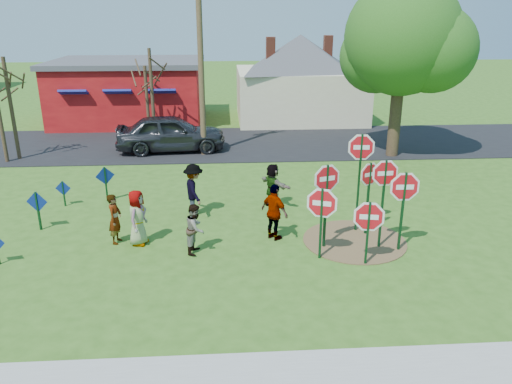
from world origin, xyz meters
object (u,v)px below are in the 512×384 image
(stop_sign_a, at_px, (322,208))
(stop_sign_c, at_px, (384,184))
(stop_sign_b, at_px, (361,158))
(stop_sign_d, at_px, (369,181))
(leafy_tree, at_px, (405,44))
(utility_pole, at_px, (201,59))
(suv, at_px, (171,133))
(person_b, at_px, (115,219))
(person_a, at_px, (137,218))

(stop_sign_a, bearing_deg, stop_sign_c, 36.35)
(stop_sign_b, distance_m, stop_sign_d, 0.76)
(stop_sign_d, bearing_deg, leafy_tree, 39.83)
(stop_sign_b, height_order, utility_pole, utility_pole)
(stop_sign_b, bearing_deg, utility_pole, 124.00)
(stop_sign_c, height_order, suv, stop_sign_c)
(stop_sign_a, bearing_deg, stop_sign_b, 69.78)
(stop_sign_b, relative_size, suv, 0.62)
(stop_sign_d, relative_size, suv, 0.46)
(stop_sign_a, bearing_deg, person_b, -173.52)
(stop_sign_a, relative_size, person_a, 1.32)
(stop_sign_d, bearing_deg, person_a, 155.39)
(stop_sign_c, height_order, leafy_tree, leafy_tree)
(person_a, bearing_deg, utility_pole, 4.15)
(stop_sign_b, relative_size, utility_pole, 0.38)
(suv, bearing_deg, stop_sign_a, -160.68)
(person_b, height_order, utility_pole, utility_pole)
(stop_sign_c, relative_size, person_a, 1.66)
(stop_sign_b, relative_size, person_b, 2.13)
(person_a, height_order, utility_pole, utility_pole)
(person_b, bearing_deg, stop_sign_b, -78.04)
(stop_sign_a, distance_m, stop_sign_d, 2.35)
(person_a, bearing_deg, leafy_tree, -36.58)
(utility_pole, height_order, leafy_tree, utility_pole)
(stop_sign_a, xyz_separation_m, stop_sign_c, (1.92, 0.57, 0.50))
(suv, bearing_deg, stop_sign_c, -152.32)
(stop_sign_c, bearing_deg, suv, 117.99)
(stop_sign_a, bearing_deg, stop_sign_d, 60.57)
(stop_sign_a, distance_m, person_a, 5.57)
(stop_sign_b, relative_size, stop_sign_c, 1.17)
(suv, xyz_separation_m, leafy_tree, (11.12, -1.56, 4.40))
(suv, xyz_separation_m, utility_pole, (1.67, -0.76, 3.71))
(stop_sign_d, relative_size, person_b, 1.60)
(utility_pole, distance_m, leafy_tree, 9.51)
(stop_sign_b, distance_m, utility_pole, 11.13)
(stop_sign_d, bearing_deg, stop_sign_a, -165.71)
(stop_sign_b, relative_size, stop_sign_d, 1.34)
(stop_sign_b, bearing_deg, stop_sign_d, -44.69)
(stop_sign_c, distance_m, person_a, 7.43)
(stop_sign_a, distance_m, person_b, 6.30)
(suv, relative_size, leafy_tree, 0.65)
(stop_sign_a, height_order, leafy_tree, leafy_tree)
(stop_sign_b, distance_m, stop_sign_c, 1.38)
(stop_sign_d, bearing_deg, suv, 97.44)
(person_b, height_order, suv, suv)
(person_b, xyz_separation_m, leafy_tree, (11.82, 9.15, 4.57))
(stop_sign_b, xyz_separation_m, suv, (-6.91, 10.33, -1.51))
(person_b, relative_size, utility_pole, 0.18)
(utility_pole, bearing_deg, suv, 155.40)
(stop_sign_a, height_order, person_a, stop_sign_a)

